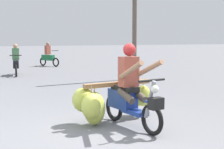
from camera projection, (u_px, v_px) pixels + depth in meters
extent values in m
plane|color=slate|center=(113.00, 136.00, 5.72)|extent=(120.00, 120.00, 0.00)
torus|color=black|center=(152.00, 120.00, 5.70)|extent=(0.19, 0.56, 0.56)
torus|color=black|center=(114.00, 107.00, 6.70)|extent=(0.19, 0.56, 0.56)
cube|color=navy|center=(135.00, 112.00, 6.11)|extent=(0.34, 0.60, 0.08)
cube|color=navy|center=(122.00, 99.00, 6.43)|extent=(0.40, 0.68, 0.36)
cube|color=black|center=(125.00, 88.00, 6.34)|extent=(0.37, 0.64, 0.10)
cylinder|color=gray|center=(150.00, 100.00, 5.71)|extent=(0.12, 0.29, 0.69)
cylinder|color=black|center=(152.00, 80.00, 5.64)|extent=(0.56, 0.15, 0.04)
sphere|color=silver|center=(155.00, 89.00, 5.59)|extent=(0.14, 0.14, 0.14)
cube|color=black|center=(156.00, 103.00, 5.58)|extent=(0.27, 0.20, 0.20)
cube|color=navy|center=(152.00, 102.00, 5.67)|extent=(0.15, 0.29, 0.04)
cube|color=olive|center=(118.00, 84.00, 6.52)|extent=(1.49, 0.39, 0.08)
cube|color=olive|center=(113.00, 84.00, 6.68)|extent=(1.34, 0.34, 0.06)
ellipsoid|color=#B2BC42|center=(143.00, 96.00, 7.02)|extent=(0.34, 0.31, 0.44)
cylinder|color=#998459|center=(143.00, 83.00, 6.99)|extent=(0.02, 0.02, 0.14)
ellipsoid|color=#BAC54A|center=(83.00, 100.00, 6.45)|extent=(0.52, 0.48, 0.48)
cylinder|color=#998459|center=(83.00, 87.00, 6.42)|extent=(0.02, 0.02, 0.10)
ellipsoid|color=#B7C247|center=(135.00, 97.00, 7.14)|extent=(0.42, 0.38, 0.45)
cylinder|color=#998459|center=(135.00, 84.00, 7.10)|extent=(0.02, 0.02, 0.19)
ellipsoid|color=#BFC94F|center=(91.00, 106.00, 6.15)|extent=(0.50, 0.48, 0.49)
cylinder|color=#998459|center=(91.00, 91.00, 6.12)|extent=(0.02, 0.02, 0.16)
ellipsoid|color=#BDC74D|center=(94.00, 108.00, 6.30)|extent=(0.49, 0.46, 0.63)
cylinder|color=#998459|center=(94.00, 89.00, 6.26)|extent=(0.02, 0.02, 0.16)
cube|color=#994738|center=(129.00, 72.00, 6.20)|extent=(0.38, 0.28, 0.56)
sphere|color=#B22626|center=(129.00, 50.00, 6.14)|extent=(0.24, 0.24, 0.24)
cylinder|color=#9E7051|center=(148.00, 69.00, 6.01)|extent=(0.28, 0.72, 0.39)
cylinder|color=#9E7051|center=(131.00, 70.00, 5.80)|extent=(0.18, 0.72, 0.39)
cylinder|color=#4C4238|center=(138.00, 94.00, 6.22)|extent=(0.21, 0.46, 0.27)
cylinder|color=#4C4238|center=(126.00, 96.00, 6.07)|extent=(0.21, 0.46, 0.27)
torus|color=black|center=(16.00, 71.00, 14.13)|extent=(0.13, 0.53, 0.52)
torus|color=black|center=(16.00, 69.00, 15.18)|extent=(0.13, 0.53, 0.52)
cube|color=black|center=(16.00, 64.00, 14.73)|extent=(0.32, 0.92, 0.32)
cylinder|color=black|center=(16.00, 55.00, 14.11)|extent=(0.50, 0.08, 0.04)
cube|color=#4C7F51|center=(16.00, 54.00, 14.69)|extent=(0.32, 0.23, 0.52)
sphere|color=tan|center=(15.00, 46.00, 14.64)|extent=(0.20, 0.20, 0.20)
torus|color=black|center=(56.00, 62.00, 19.02)|extent=(0.34, 0.49, 0.52)
torus|color=black|center=(43.00, 61.00, 19.68)|extent=(0.34, 0.49, 0.52)
cube|color=#196638|center=(48.00, 58.00, 19.38)|extent=(0.67, 0.89, 0.32)
cylinder|color=black|center=(55.00, 51.00, 18.97)|extent=(0.45, 0.29, 0.04)
cube|color=#994738|center=(48.00, 50.00, 19.34)|extent=(0.36, 0.33, 0.52)
sphere|color=#9E7051|center=(48.00, 44.00, 19.29)|extent=(0.20, 0.20, 0.20)
cylinder|color=brown|center=(135.00, 16.00, 13.13)|extent=(0.18, 0.18, 5.06)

